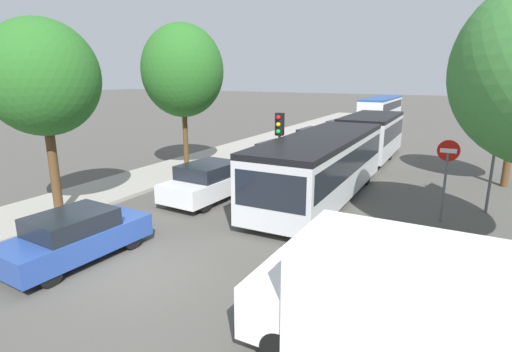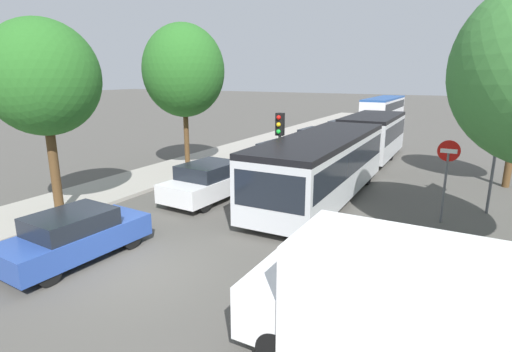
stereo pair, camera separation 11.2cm
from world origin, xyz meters
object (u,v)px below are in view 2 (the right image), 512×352
object	(u,v)px
articulated_bus	(348,148)
tree_left_mid	(183,73)
queued_car_red	(317,140)
direction_sign_post	(497,143)
queued_car_black	(281,156)
tree_left_near	(43,78)
traffic_light	(280,135)
city_bus_rear	(384,107)
queued_car_blue	(75,236)
no_entry_sign	(447,169)
queued_car_silver	(342,129)
queued_car_white	(210,181)
white_van	(405,309)

from	to	relation	value
articulated_bus	tree_left_mid	xyz separation A→B (m)	(-7.72, -2.46, 3.46)
queued_car_red	direction_sign_post	world-z (taller)	direction_sign_post
queued_car_black	tree_left_near	bearing A→B (deg)	163.14
traffic_light	city_bus_rear	bearing A→B (deg)	-178.98
queued_car_blue	tree_left_mid	distance (m)	11.19
city_bus_rear	queued_car_blue	size ratio (longest dim) A/B	2.85
queued_car_black	no_entry_sign	world-z (taller)	no_entry_sign
direction_sign_post	queued_car_blue	bearing A→B (deg)	55.67
queued_car_silver	tree_left_near	xyz separation A→B (m)	(-3.47, -22.28, 4.05)
queued_car_white	direction_sign_post	bearing A→B (deg)	-67.34
queued_car_white	queued_car_red	xyz separation A→B (m)	(0.16, 11.85, 0.01)
queued_car_red	queued_car_white	bearing A→B (deg)	-177.24
articulated_bus	city_bus_rear	bearing A→B (deg)	-172.80
articulated_bus	queued_car_red	size ratio (longest dim) A/B	3.91
queued_car_white	queued_car_black	size ratio (longest dim) A/B	1.01
traffic_light	direction_sign_post	xyz separation A→B (m)	(7.60, 1.52, 0.07)
articulated_bus	white_van	distance (m)	13.23
articulated_bus	no_entry_sign	world-z (taller)	no_entry_sign
queued_car_red	traffic_light	distance (m)	10.33
no_entry_sign	queued_car_silver	bearing A→B (deg)	-153.05
city_bus_rear	direction_sign_post	xyz separation A→B (m)	(9.65, -29.92, 1.15)
queued_car_blue	queued_car_white	xyz separation A→B (m)	(0.11, 6.18, 0.07)
city_bus_rear	queued_car_blue	xyz separation A→B (m)	(-0.21, -39.48, -0.73)
queued_car_silver	tree_left_mid	distance (m)	15.68
queued_car_white	direction_sign_post	xyz separation A→B (m)	(9.76, 3.38, 1.81)
traffic_light	queued_car_white	bearing A→B (deg)	-51.93
queued_car_blue	white_van	size ratio (longest dim) A/B	0.80
no_entry_sign	direction_sign_post	distance (m)	2.38
articulated_bus	city_bus_rear	world-z (taller)	articulated_bus
articulated_bus	no_entry_sign	size ratio (longest dim) A/B	6.16
articulated_bus	direction_sign_post	bearing A→B (deg)	66.15
queued_car_blue	direction_sign_post	xyz separation A→B (m)	(9.87, 9.56, 1.88)
articulated_bus	tree_left_mid	world-z (taller)	tree_left_mid
direction_sign_post	queued_car_red	bearing A→B (deg)	-29.83
white_van	tree_left_mid	size ratio (longest dim) A/B	0.68
queued_car_blue	queued_car_red	world-z (taller)	queued_car_red
queued_car_black	queued_car_blue	bearing A→B (deg)	-178.47
queued_car_silver	tree_left_mid	size ratio (longest dim) A/B	0.57
white_van	traffic_light	xyz separation A→B (m)	(-6.17, 8.38, 1.26)
city_bus_rear	no_entry_sign	distance (m)	32.78
city_bus_rear	tree_left_mid	size ratio (longest dim) A/B	1.55
queued_car_blue	queued_car_red	xyz separation A→B (m)	(0.27, 18.03, 0.08)
articulated_bus	traffic_light	bearing A→B (deg)	-23.24
city_bus_rear	no_entry_sign	xyz separation A→B (m)	(8.26, -31.72, 0.46)
city_bus_rear	queued_car_silver	size ratio (longest dim) A/B	2.75
queued_car_red	traffic_light	size ratio (longest dim) A/B	1.31
city_bus_rear	traffic_light	distance (m)	31.52
queued_car_silver	queued_car_red	bearing A→B (deg)	-174.91
city_bus_rear	tree_left_near	world-z (taller)	tree_left_near
city_bus_rear	white_van	bearing A→B (deg)	-167.94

